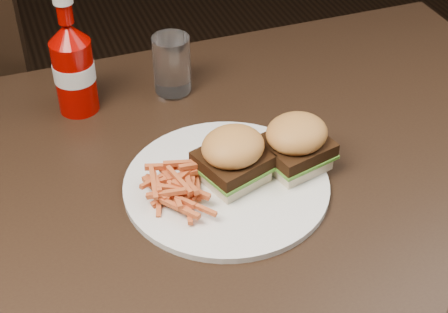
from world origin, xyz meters
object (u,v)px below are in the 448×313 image
object	(u,v)px
plate	(226,185)
ketchup_bottle	(75,78)
dining_table	(220,190)
tumbler	(172,64)

from	to	relation	value
plate	ketchup_bottle	world-z (taller)	ketchup_bottle
plate	ketchup_bottle	size ratio (longest dim) A/B	2.24
dining_table	plate	distance (m)	0.03
plate	ketchup_bottle	distance (m)	0.32
ketchup_bottle	tumbler	size ratio (longest dim) A/B	1.33
dining_table	tumbler	world-z (taller)	tumbler
dining_table	plate	size ratio (longest dim) A/B	4.03
dining_table	tumbler	size ratio (longest dim) A/B	12.01
dining_table	ketchup_bottle	bearing A→B (deg)	122.20
ketchup_bottle	dining_table	bearing A→B (deg)	-57.80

